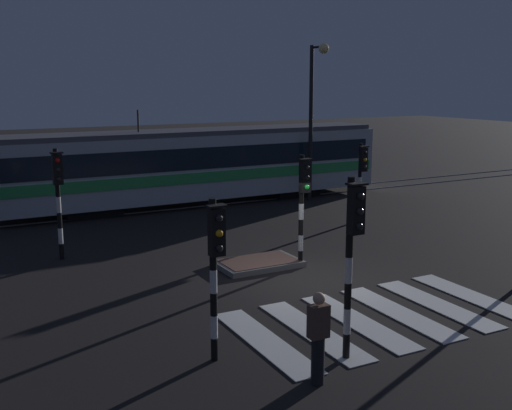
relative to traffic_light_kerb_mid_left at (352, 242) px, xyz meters
name	(u,v)px	position (x,y,z in m)	size (l,w,h in m)	color
ground_plane	(307,281)	(1.94, 4.48, -2.36)	(120.00, 120.00, 0.00)	black
rail_near	(168,210)	(1.94, 15.15, -2.35)	(80.00, 0.12, 0.03)	#59595E
rail_far	(157,204)	(1.94, 16.59, -2.35)	(80.00, 0.12, 0.03)	#59595E
crosswalk_zebra	(378,317)	(1.94, 1.48, -2.35)	(6.66, 3.79, 0.02)	silver
traffic_island	(258,263)	(1.42, 6.29, -2.27)	(2.39, 1.47, 0.18)	slate
traffic_light_kerb_mid_left	(352,242)	(0.00, 0.00, 0.00)	(0.36, 0.42, 3.58)	black
traffic_light_corner_far_right	(362,171)	(7.66, 9.59, -0.38)	(0.36, 0.42, 3.01)	black
traffic_light_corner_far_left	(58,187)	(-3.48, 9.68, -0.14)	(0.36, 0.42, 3.37)	black
traffic_light_median_centre	(303,194)	(2.51, 5.63, -0.21)	(0.36, 0.42, 3.26)	black
traffic_light_corner_near_left	(215,257)	(-2.29, 1.14, -0.26)	(0.36, 0.42, 3.19)	black
street_lamp_trackside_right	(314,103)	(8.36, 13.95, 2.02)	(0.44, 1.21, 6.86)	black
tram	(197,164)	(3.58, 15.86, -0.61)	(17.37, 2.58, 4.15)	#B2BCC1
pedestrian_waiting_at_kerb	(318,338)	(-1.07, -0.52, -1.49)	(0.36, 0.24, 1.71)	black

